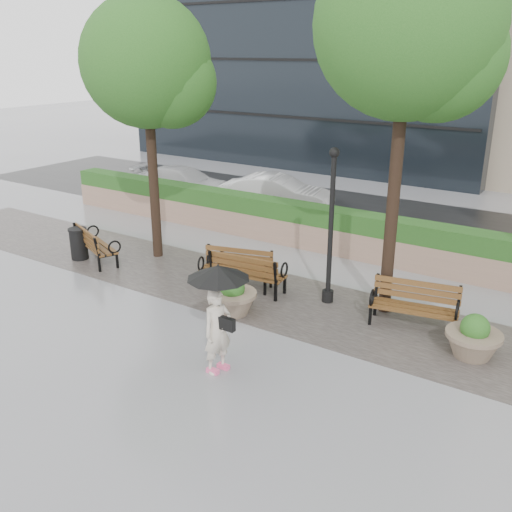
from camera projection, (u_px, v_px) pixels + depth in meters
The scene contains 17 objects.
ground at pixel (226, 356), 11.62m from camera, with size 100.00×100.00×0.00m, color gray.
cobble_strip at pixel (298, 304), 13.97m from camera, with size 28.00×3.20×0.01m, color #383330.
hedge_wall at pixel (365, 236), 16.88m from camera, with size 24.00×0.80×1.35m.
asphalt_street at pixel (409, 225), 20.24m from camera, with size 40.00×7.00×0.00m, color black.
bench_0 at pixel (97, 252), 16.72m from camera, with size 2.00×1.39×1.00m.
bench_1 at pixel (236, 277), 14.88m from camera, with size 1.97×1.20×1.00m.
bench_2 at pixel (248, 280), 14.64m from camera, with size 2.01×0.98×1.04m.
bench_3 at pixel (413, 315), 12.74m from camera, with size 2.01×1.09×1.02m.
planter_left at pixel (232, 299), 13.36m from camera, with size 1.14×1.14×0.96m.
planter_right at pixel (473, 340), 11.48m from camera, with size 1.12×1.12×0.94m.
trash_bin at pixel (79, 245), 16.84m from camera, with size 0.54×0.54×0.90m, color black.
lamppost at pixel (330, 238), 13.55m from camera, with size 0.28×0.28×3.82m.
tree_0 at pixel (153, 68), 15.38m from camera, with size 3.61×3.54×7.34m.
tree_1 at pixel (416, 33), 11.51m from camera, with size 3.87×3.85×8.29m.
car_left at pixel (184, 183), 23.74m from camera, with size 1.79×4.41×1.28m, color silver.
car_right at pixel (276, 194), 21.68m from camera, with size 1.49×4.26×1.40m, color silver.
pedestrian at pixel (218, 308), 10.67m from camera, with size 1.18×1.18×2.17m.
Camera 1 is at (6.15, -8.18, 5.90)m, focal length 40.00 mm.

